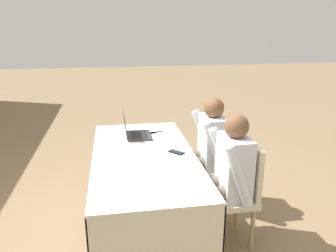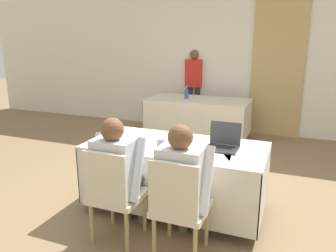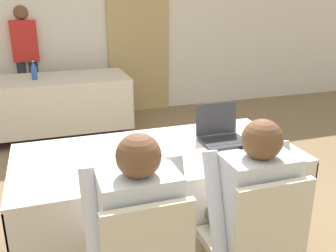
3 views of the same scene
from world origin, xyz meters
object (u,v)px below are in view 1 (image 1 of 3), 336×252
Objects in this scene: laptop at (135,132)px; cell_phone at (176,152)px; chair_near_left at (235,189)px; chair_near_right at (214,161)px; person_white_shirt at (205,147)px; person_checkered_shirt at (225,173)px.

cell_phone is at bearing -145.47° from laptop.
chair_near_left and chair_near_right have the same top height.
chair_near_right is at bearing 90.00° from person_white_shirt.
chair_near_left is at bearing 9.58° from person_white_shirt.
laptop is 0.87m from chair_near_right.
chair_near_right is 0.77× the size of person_white_shirt.
chair_near_left is 0.64m from person_white_shirt.
person_white_shirt reaches higher than laptop.
chair_near_right reaches higher than cell_phone.
chair_near_right is (-0.18, -0.80, -0.30)m from laptop.
chair_near_right is 0.19m from person_white_shirt.
person_checkered_shirt reaches higher than chair_near_left.
laptop is at bearing -138.49° from person_checkered_shirt.
person_checkered_shirt is (0.00, 0.10, 0.16)m from chair_near_left.
laptop is 0.27× the size of person_checkered_shirt.
chair_near_left is 0.19m from person_checkered_shirt.
person_checkered_shirt reaches higher than cell_phone.
person_checkered_shirt reaches higher than laptop.
chair_near_left reaches higher than cell_phone.
cell_phone is 0.16× the size of chair_near_right.
chair_near_left is at bearing 90.00° from person_checkered_shirt.
chair_near_left is at bearing 0.00° from chair_near_right.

